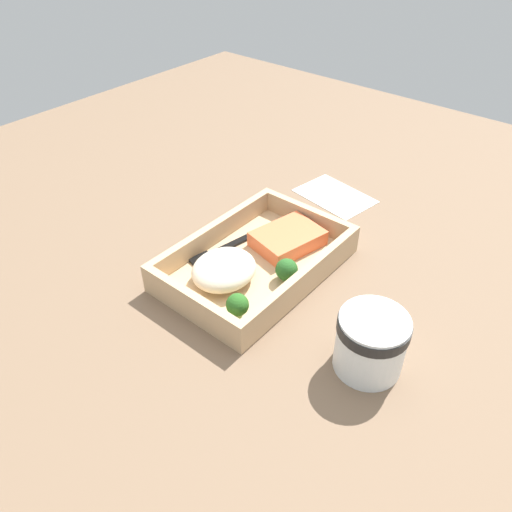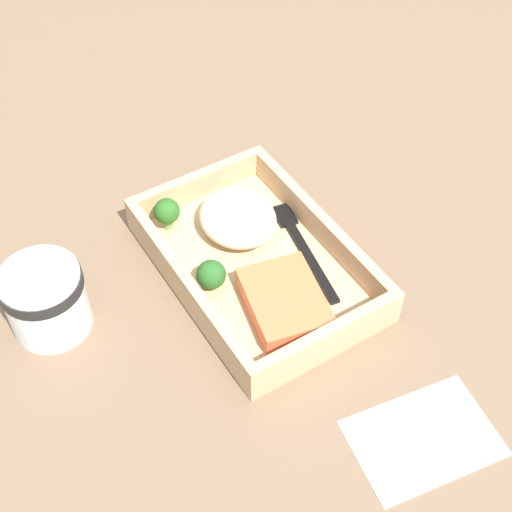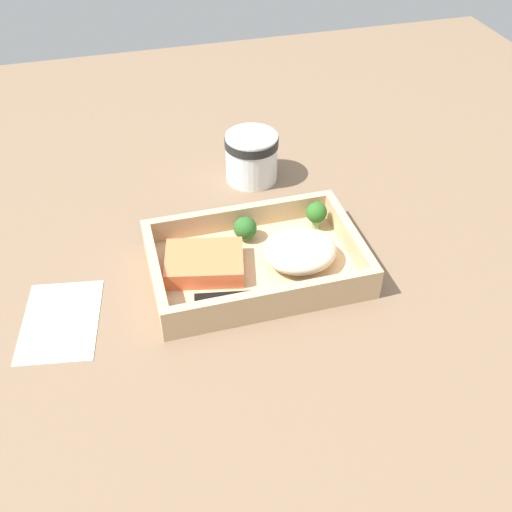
# 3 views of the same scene
# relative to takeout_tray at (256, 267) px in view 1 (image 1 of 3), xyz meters

# --- Properties ---
(ground_plane) EXTENTS (1.60, 1.60, 0.02)m
(ground_plane) POSITION_rel_takeout_tray_xyz_m (0.00, 0.00, -0.02)
(ground_plane) COLOR brown
(takeout_tray) EXTENTS (0.28, 0.19, 0.01)m
(takeout_tray) POSITION_rel_takeout_tray_xyz_m (0.00, 0.00, 0.00)
(takeout_tray) COLOR tan
(takeout_tray) RESTS_ON ground_plane
(tray_rim) EXTENTS (0.28, 0.19, 0.03)m
(tray_rim) POSITION_rel_takeout_tray_xyz_m (0.00, 0.00, 0.02)
(tray_rim) COLOR tan
(tray_rim) RESTS_ON takeout_tray
(salmon_fillet) EXTENTS (0.12, 0.10, 0.02)m
(salmon_fillet) POSITION_rel_takeout_tray_xyz_m (-0.07, 0.01, 0.02)
(salmon_fillet) COLOR #F66F41
(salmon_fillet) RESTS_ON takeout_tray
(mashed_potatoes) EXTENTS (0.10, 0.09, 0.04)m
(mashed_potatoes) POSITION_rel_takeout_tray_xyz_m (0.06, -0.01, 0.03)
(mashed_potatoes) COLOR beige
(mashed_potatoes) RESTS_ON takeout_tray
(broccoli_floret_1) EXTENTS (0.03, 0.03, 0.04)m
(broccoli_floret_1) POSITION_rel_takeout_tray_xyz_m (0.00, 0.06, 0.02)
(broccoli_floret_1) COLOR #75A059
(broccoli_floret_1) RESTS_ON takeout_tray
(broccoli_floret_2) EXTENTS (0.03, 0.03, 0.04)m
(broccoli_floret_2) POSITION_rel_takeout_tray_xyz_m (0.10, 0.06, 0.03)
(broccoli_floret_2) COLOR #759D5D
(broccoli_floret_2) RESTS_ON takeout_tray
(fork) EXTENTS (0.16, 0.05, 0.00)m
(fork) POSITION_rel_takeout_tray_xyz_m (-0.00, -0.06, 0.01)
(fork) COLOR black
(fork) RESTS_ON takeout_tray
(paper_cup) EXTENTS (0.09, 0.09, 0.08)m
(paper_cup) POSITION_rel_takeout_tray_xyz_m (0.05, 0.22, 0.04)
(paper_cup) COLOR white
(paper_cup) RESTS_ON ground_plane
(receipt_slip) EXTENTS (0.11, 0.15, 0.00)m
(receipt_slip) POSITION_rel_takeout_tray_xyz_m (-0.26, -0.02, -0.00)
(receipt_slip) COLOR white
(receipt_slip) RESTS_ON ground_plane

